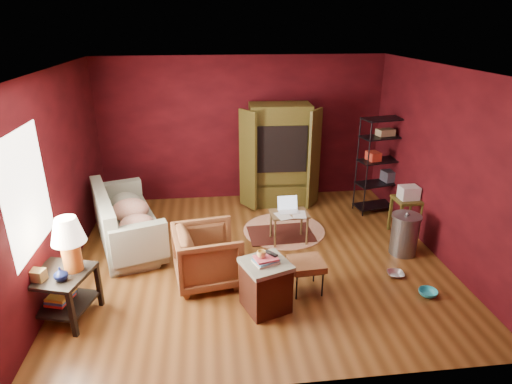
# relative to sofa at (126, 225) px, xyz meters

# --- Properties ---
(room) EXTENTS (5.54, 5.04, 2.84)m
(room) POSITION_rel_sofa_xyz_m (1.99, -0.63, 1.04)
(room) COLOR brown
(room) RESTS_ON ground
(sofa) EXTENTS (1.00, 1.92, 0.72)m
(sofa) POSITION_rel_sofa_xyz_m (0.00, 0.00, 0.00)
(sofa) COLOR gray
(sofa) RESTS_ON ground
(armchair) EXTENTS (0.92, 0.97, 0.88)m
(armchair) POSITION_rel_sofa_xyz_m (1.28, -1.17, 0.08)
(armchair) COLOR black
(armchair) RESTS_ON ground
(pet_bowl_steel) EXTENTS (0.24, 0.09, 0.24)m
(pet_bowl_steel) POSITION_rel_sofa_xyz_m (3.92, -1.37, -0.24)
(pet_bowl_steel) COLOR silver
(pet_bowl_steel) RESTS_ON ground
(pet_bowl_turquoise) EXTENTS (0.26, 0.15, 0.25)m
(pet_bowl_turquoise) POSITION_rel_sofa_xyz_m (4.16, -1.86, -0.24)
(pet_bowl_turquoise) COLOR #29ACC1
(pet_bowl_turquoise) RESTS_ON ground
(vase) EXTENTS (0.16, 0.17, 0.16)m
(vase) POSITION_rel_sofa_xyz_m (-0.38, -1.92, 0.34)
(vase) COLOR #0D1743
(vase) RESTS_ON side_table
(mug) EXTENTS (0.13, 0.12, 0.11)m
(mug) POSITION_rel_sofa_xyz_m (1.93, -1.86, 0.43)
(mug) COLOR #E8C671
(mug) RESTS_ON hamper
(side_table) EXTENTS (0.82, 0.82, 1.30)m
(side_table) POSITION_rel_sofa_xyz_m (-0.38, -1.73, 0.42)
(side_table) COLOR black
(side_table) RESTS_ON ground
(sofa_cushions) EXTENTS (1.42, 2.21, 0.86)m
(sofa_cushions) POSITION_rel_sofa_xyz_m (-0.02, -0.02, 0.06)
(sofa_cushions) COLOR gray
(sofa_cushions) RESTS_ON sofa
(hamper) EXTENTS (0.69, 0.69, 0.75)m
(hamper) POSITION_rel_sofa_xyz_m (1.98, -1.86, -0.02)
(hamper) COLOR #411A0F
(hamper) RESTS_ON ground
(footstool) EXTENTS (0.47, 0.47, 0.45)m
(footstool) POSITION_rel_sofa_xyz_m (2.57, -1.55, 0.03)
(footstool) COLOR black
(footstool) RESTS_ON ground
(rug_round) EXTENTS (1.56, 1.56, 0.01)m
(rug_round) POSITION_rel_sofa_xyz_m (2.59, 0.22, -0.35)
(rug_round) COLOR beige
(rug_round) RESTS_ON ground
(rug_oriental) EXTENTS (1.11, 0.77, 0.01)m
(rug_oriental) POSITION_rel_sofa_xyz_m (2.51, 0.07, -0.35)
(rug_oriental) COLOR #531D16
(rug_oriental) RESTS_ON ground
(laptop_desk) EXTENTS (0.62, 0.50, 0.75)m
(laptop_desk) POSITION_rel_sofa_xyz_m (2.60, -0.17, 0.10)
(laptop_desk) COLOR brown
(laptop_desk) RESTS_ON ground
(tv_armoire) EXTENTS (1.55, 0.84, 1.96)m
(tv_armoire) POSITION_rel_sofa_xyz_m (2.70, 1.42, 0.66)
(tv_armoire) COLOR #4D4316
(tv_armoire) RESTS_ON ground
(wire_shelving) EXTENTS (0.93, 0.55, 1.79)m
(wire_shelving) POSITION_rel_sofa_xyz_m (4.54, 0.89, 0.62)
(wire_shelving) COLOR black
(wire_shelving) RESTS_ON ground
(small_stand) EXTENTS (0.44, 0.44, 0.86)m
(small_stand) POSITION_rel_sofa_xyz_m (4.60, -0.12, 0.29)
(small_stand) COLOR #4D4316
(small_stand) RESTS_ON ground
(trash_can) EXTENTS (0.45, 0.45, 0.70)m
(trash_can) POSITION_rel_sofa_xyz_m (4.30, -0.75, -0.03)
(trash_can) COLOR gray
(trash_can) RESTS_ON ground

